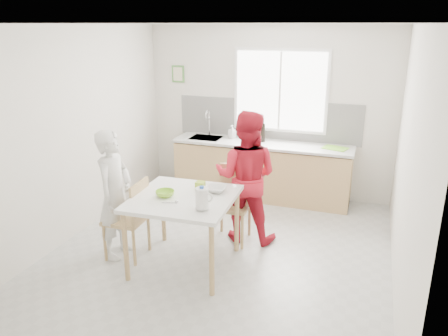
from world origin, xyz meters
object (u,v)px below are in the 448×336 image
object	(u,v)px
person_red	(246,177)
wine_bottle_a	(251,130)
person_white	(115,195)
bowl_white	(216,189)
milk_jug	(202,198)
wine_bottle_b	(263,132)
chair_left	(131,216)
bowl_green	(165,194)
dining_table	(184,204)
chair_far	(233,200)

from	to	relation	value
person_red	wine_bottle_a	distance (m)	1.65
person_white	bowl_white	size ratio (longest dim) A/B	6.47
person_white	milk_jug	size ratio (longest dim) A/B	6.42
wine_bottle_b	chair_left	bearing A→B (deg)	-111.85
person_red	milk_jug	distance (m)	1.17
bowl_white	wine_bottle_b	size ratio (longest dim) A/B	0.80
person_red	bowl_green	xyz separation A→B (m)	(-0.67, -0.94, 0.04)
milk_jug	wine_bottle_a	size ratio (longest dim) A/B	0.76
dining_table	chair_left	bearing A→B (deg)	-177.60
chair_left	person_red	xyz separation A→B (m)	(1.14, 0.91, 0.32)
chair_left	dining_table	bearing A→B (deg)	90.00
chair_left	bowl_green	distance (m)	0.60
chair_far	wine_bottle_a	world-z (taller)	wine_bottle_a
bowl_white	wine_bottle_a	bearing A→B (deg)	95.23
chair_left	bowl_white	size ratio (longest dim) A/B	4.03
wine_bottle_a	wine_bottle_b	xyz separation A→B (m)	(0.21, -0.07, -0.01)
bowl_green	person_red	bearing A→B (deg)	54.80
chair_left	wine_bottle_a	size ratio (longest dim) A/B	3.04
dining_table	person_red	bearing A→B (deg)	62.14
chair_left	person_red	bearing A→B (deg)	126.22
chair_left	person_white	world-z (taller)	person_white
bowl_green	wine_bottle_b	bearing A→B (deg)	78.58
chair_far	milk_jug	xyz separation A→B (m)	(0.02, -1.10, 0.45)
chair_far	person_white	world-z (taller)	person_white
milk_jug	chair_left	bearing A→B (deg)	164.35
bowl_white	wine_bottle_b	xyz separation A→B (m)	(0.01, 2.14, 0.18)
person_white	chair_far	bearing A→B (deg)	-56.01
person_white	bowl_green	bearing A→B (deg)	-94.25
person_red	wine_bottle_a	size ratio (longest dim) A/B	5.32
chair_left	bowl_green	size ratio (longest dim) A/B	4.56
dining_table	milk_jug	world-z (taller)	milk_jug
person_red	wine_bottle_a	world-z (taller)	person_red
chair_left	wine_bottle_b	world-z (taller)	wine_bottle_b
bowl_green	wine_bottle_a	world-z (taller)	wine_bottle_a
dining_table	person_white	size ratio (longest dim) A/B	0.74
person_red	bowl_green	size ratio (longest dim) A/B	7.99
wine_bottle_a	bowl_white	bearing A→B (deg)	-84.77
dining_table	wine_bottle_b	size ratio (longest dim) A/B	3.87
person_white	milk_jug	distance (m)	1.25
dining_table	bowl_white	xyz separation A→B (m)	(0.29, 0.26, 0.12)
bowl_white	person_white	bearing A→B (deg)	-165.56
dining_table	milk_jug	bearing A→B (deg)	-38.48
chair_far	milk_jug	size ratio (longest dim) A/B	4.02
milk_jug	bowl_green	bearing A→B (deg)	156.28
dining_table	person_red	world-z (taller)	person_red
chair_far	bowl_white	world-z (taller)	chair_far
chair_left	milk_jug	world-z (taller)	milk_jug
chair_left	person_white	distance (m)	0.31
chair_left	milk_jug	bearing A→B (deg)	74.35
chair_left	milk_jug	distance (m)	1.13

